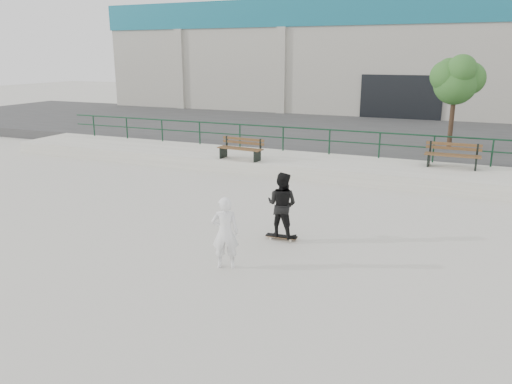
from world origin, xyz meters
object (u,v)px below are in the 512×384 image
at_px(bench_left, 241,149).
at_px(bench_right, 453,155).
at_px(skateboard, 282,237).
at_px(seated_skater, 225,233).
at_px(tree, 457,79).
at_px(standing_skater, 282,205).

bearing_deg(bench_left, bench_right, 17.65).
bearing_deg(skateboard, bench_right, 62.64).
xyz_separation_m(bench_right, seated_skater, (-4.07, -10.05, -0.14)).
relative_size(bench_right, tree, 0.48).
height_order(bench_right, standing_skater, standing_skater).
height_order(tree, skateboard, tree).
bearing_deg(standing_skater, tree, -99.45).
height_order(tree, seated_skater, tree).
bearing_deg(standing_skater, seated_skater, 81.85).
bearing_deg(skateboard, standing_skater, -3.42).
xyz_separation_m(bench_left, tree, (7.32, 5.61, 2.54)).
bearing_deg(tree, bench_left, -142.55).
bearing_deg(skateboard, seated_skater, -107.62).
relative_size(bench_left, seated_skater, 1.17).
distance_m(bench_right, tree, 4.65).
relative_size(tree, standing_skater, 2.45).
distance_m(skateboard, seated_skater, 2.23).
xyz_separation_m(bench_right, tree, (-0.25, 3.90, 2.52)).
height_order(standing_skater, seated_skater, standing_skater).
distance_m(bench_right, standing_skater, 8.76).
bearing_deg(bench_left, skateboard, -52.47).
bearing_deg(tree, skateboard, -105.50).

